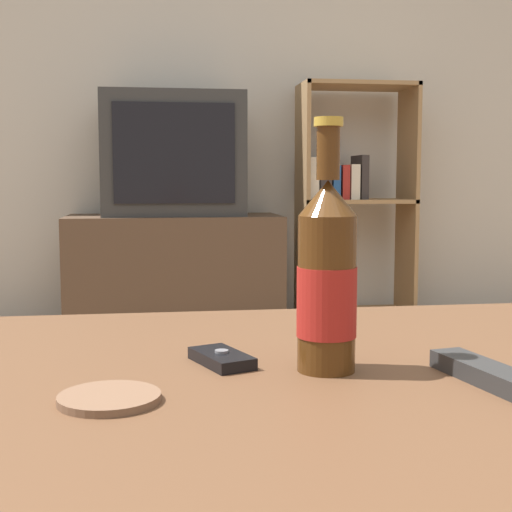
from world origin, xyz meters
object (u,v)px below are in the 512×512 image
television (173,155)px  remote_control (492,376)px  bookshelf (349,195)px  cell_phone (222,358)px  beer_bottle (327,279)px  tv_stand (175,270)px

television → remote_control: 2.78m
bookshelf → cell_phone: bookshelf is taller
television → cell_phone: television is taller
cell_phone → beer_bottle: bearing=-42.2°
bookshelf → tv_stand: bearing=-173.9°
cell_phone → remote_control: bearing=-46.0°
television → cell_phone: 2.65m
tv_stand → cell_phone: tv_stand is taller
television → beer_bottle: bearing=-88.0°
beer_bottle → cell_phone: bearing=159.0°
tv_stand → remote_control: 2.78m
tv_stand → bookshelf: size_ratio=0.86×
television → beer_bottle: (0.09, -2.67, -0.23)m
tv_stand → remote_control: tv_stand is taller
bookshelf → remote_control: (-0.64, -2.85, -0.13)m
tv_stand → cell_phone: 2.64m
bookshelf → cell_phone: size_ratio=11.56×
tv_stand → cell_phone: bearing=-90.5°
cell_phone → tv_stand: bearing=68.3°
television → bookshelf: (0.89, 0.10, -0.20)m
tv_stand → bookshelf: 0.97m
beer_bottle → television: bearing=92.0°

